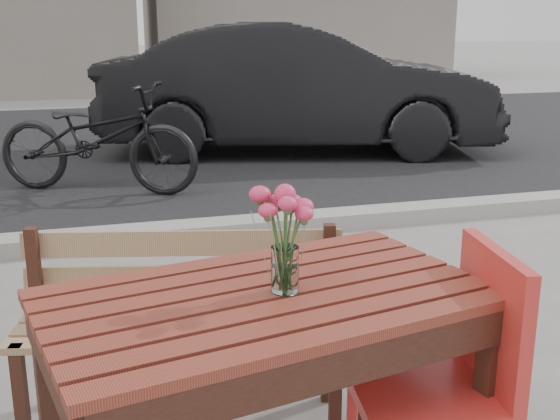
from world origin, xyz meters
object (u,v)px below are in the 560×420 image
red_chair (452,368)px  main_vase (285,226)px  main_table (266,334)px  bicycle (97,138)px  parked_car (298,88)px

red_chair → main_vase: bearing=-94.2°
main_table → bicycle: (-0.33, 4.62, -0.15)m
parked_car → bicycle: (-2.33, -1.41, -0.25)m
main_vase → parked_car: parked_car is taller
parked_car → red_chair: bearing=-178.6°
red_chair → main_vase: size_ratio=2.80×
bicycle → parked_car: bearing=-32.2°
main_vase → bicycle: (-0.38, 4.63, -0.48)m
red_chair → bicycle: 4.82m
main_vase → parked_car: size_ratio=0.07×
red_chair → parked_car: 6.32m
red_chair → main_vase: 0.68m
red_chair → main_vase: main_vase is taller
red_chair → main_table: bearing=-93.3°
bicycle → red_chair: bearing=-142.8°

